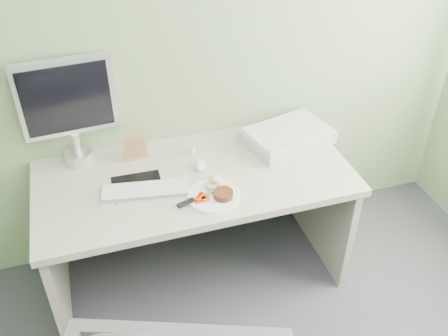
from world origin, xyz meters
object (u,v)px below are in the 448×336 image
object	(u,v)px
scanner	(288,136)
monitor	(69,106)
desk	(196,202)
plate	(213,196)

from	to	relation	value
scanner	monitor	distance (m)	1.16
desk	monitor	distance (m)	0.81
plate	desk	bearing A→B (deg)	102.02
plate	scanner	bearing A→B (deg)	32.94
scanner	monitor	xyz separation A→B (m)	(-1.12, 0.17, 0.28)
scanner	monitor	world-z (taller)	monitor
desk	plate	bearing A→B (deg)	-77.98
scanner	monitor	size ratio (longest dim) A/B	0.80
monitor	desk	bearing A→B (deg)	-34.14
desk	monitor	world-z (taller)	monitor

